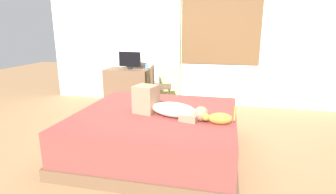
# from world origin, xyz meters

# --- Properties ---
(ground_plane) EXTENTS (16.00, 16.00, 0.00)m
(ground_plane) POSITION_xyz_m (0.00, 0.00, 0.00)
(ground_plane) COLOR olive
(back_wall_with_window) EXTENTS (6.40, 0.14, 2.90)m
(back_wall_with_window) POSITION_xyz_m (0.02, 2.39, 1.45)
(back_wall_with_window) COLOR silver
(back_wall_with_window) RESTS_ON ground
(bed) EXTENTS (1.99, 1.91, 0.54)m
(bed) POSITION_xyz_m (-0.14, -0.09, 0.26)
(bed) COLOR brown
(bed) RESTS_ON ground
(person_lying) EXTENTS (0.94, 0.45, 0.34)m
(person_lying) POSITION_xyz_m (0.01, -0.19, 0.65)
(person_lying) COLOR silver
(person_lying) RESTS_ON bed
(cat) EXTENTS (0.36, 0.13, 0.21)m
(cat) POSITION_xyz_m (0.63, -0.36, 0.60)
(cat) COLOR #C67A2D
(cat) RESTS_ON bed
(desk) EXTENTS (0.90, 0.56, 0.74)m
(desk) POSITION_xyz_m (-1.32, 1.99, 0.37)
(desk) COLOR brown
(desk) RESTS_ON ground
(tv_monitor) EXTENTS (0.48, 0.10, 0.35)m
(tv_monitor) POSITION_xyz_m (-1.27, 1.99, 0.92)
(tv_monitor) COLOR black
(tv_monitor) RESTS_ON desk
(cup) EXTENTS (0.06, 0.06, 0.09)m
(cup) POSITION_xyz_m (-0.94, 2.08, 0.79)
(cup) COLOR teal
(cup) RESTS_ON desk
(chair_by_desk) EXTENTS (0.45, 0.45, 0.86)m
(chair_by_desk) POSITION_xyz_m (-0.61, 1.72, 0.51)
(chair_by_desk) COLOR #4C3828
(chair_by_desk) RESTS_ON ground
(curtain_left) EXTENTS (0.44, 0.06, 2.64)m
(curtain_left) POSITION_xyz_m (-0.50, 2.27, 1.32)
(curtain_left) COLOR #ADCC75
(curtain_left) RESTS_ON ground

